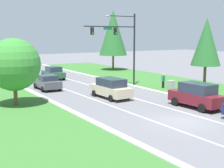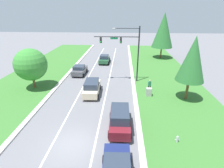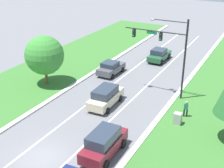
{
  "view_description": "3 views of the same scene",
  "coord_description": "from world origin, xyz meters",
  "px_view_note": "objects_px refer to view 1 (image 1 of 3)",
  "views": [
    {
      "loc": [
        -15.41,
        -15.26,
        5.95
      ],
      "look_at": [
        1.04,
        11.2,
        1.06
      ],
      "focal_mm": 50.0,
      "sensor_mm": 36.0,
      "label": 1
    },
    {
      "loc": [
        3.97,
        -11.33,
        10.41
      ],
      "look_at": [
        2.62,
        9.81,
        1.46
      ],
      "focal_mm": 28.0,
      "sensor_mm": 36.0,
      "label": 2
    },
    {
      "loc": [
        13.68,
        -14.69,
        14.8
      ],
      "look_at": [
        -0.5,
        11.86,
        1.38
      ],
      "focal_mm": 50.0,
      "sensor_mm": 36.0,
      "label": 3
    }
  ],
  "objects_px": {
    "forest_sedan": "(53,73)",
    "utility_cabinet": "(171,86)",
    "burgundy_suv": "(196,95)",
    "graphite_sedan": "(47,82)",
    "pedestrian": "(163,80)",
    "conifer_far_right_tree": "(113,33)",
    "traffic_signal_mast": "(122,39)",
    "conifer_near_right_tree": "(206,42)",
    "oak_near_left_tree": "(14,65)",
    "champagne_suv": "(111,88)"
  },
  "relations": [
    {
      "from": "traffic_signal_mast",
      "to": "forest_sedan",
      "type": "relative_size",
      "value": 1.84
    },
    {
      "from": "graphite_sedan",
      "to": "conifer_far_right_tree",
      "type": "bearing_deg",
      "value": 38.9
    },
    {
      "from": "traffic_signal_mast",
      "to": "champagne_suv",
      "type": "relative_size",
      "value": 1.73
    },
    {
      "from": "forest_sedan",
      "to": "conifer_near_right_tree",
      "type": "distance_m",
      "value": 20.32
    },
    {
      "from": "burgundy_suv",
      "to": "graphite_sedan",
      "type": "distance_m",
      "value": 16.54
    },
    {
      "from": "conifer_near_right_tree",
      "to": "oak_near_left_tree",
      "type": "relative_size",
      "value": 1.37
    },
    {
      "from": "forest_sedan",
      "to": "utility_cabinet",
      "type": "distance_m",
      "value": 17.0
    },
    {
      "from": "traffic_signal_mast",
      "to": "champagne_suv",
      "type": "bearing_deg",
      "value": -132.29
    },
    {
      "from": "pedestrian",
      "to": "forest_sedan",
      "type": "bearing_deg",
      "value": -75.79
    },
    {
      "from": "burgundy_suv",
      "to": "graphite_sedan",
      "type": "height_order",
      "value": "burgundy_suv"
    },
    {
      "from": "conifer_far_right_tree",
      "to": "forest_sedan",
      "type": "bearing_deg",
      "value": -158.48
    },
    {
      "from": "graphite_sedan",
      "to": "pedestrian",
      "type": "distance_m",
      "value": 12.88
    },
    {
      "from": "traffic_signal_mast",
      "to": "utility_cabinet",
      "type": "distance_m",
      "value": 7.74
    },
    {
      "from": "traffic_signal_mast",
      "to": "graphite_sedan",
      "type": "relative_size",
      "value": 1.99
    },
    {
      "from": "traffic_signal_mast",
      "to": "champagne_suv",
      "type": "height_order",
      "value": "traffic_signal_mast"
    },
    {
      "from": "traffic_signal_mast",
      "to": "champagne_suv",
      "type": "xyz_separation_m",
      "value": [
        -4.49,
        -4.94,
        -4.54
      ]
    },
    {
      "from": "forest_sedan",
      "to": "oak_near_left_tree",
      "type": "bearing_deg",
      "value": -121.27
    },
    {
      "from": "forest_sedan",
      "to": "conifer_near_right_tree",
      "type": "relative_size",
      "value": 0.58
    },
    {
      "from": "conifer_near_right_tree",
      "to": "conifer_far_right_tree",
      "type": "xyz_separation_m",
      "value": [
        0.78,
        20.86,
        1.15
      ]
    },
    {
      "from": "pedestrian",
      "to": "conifer_near_right_tree",
      "type": "xyz_separation_m",
      "value": [
        4.33,
        -2.11,
        4.26
      ]
    },
    {
      "from": "graphite_sedan",
      "to": "oak_near_left_tree",
      "type": "height_order",
      "value": "oak_near_left_tree"
    },
    {
      "from": "pedestrian",
      "to": "conifer_near_right_tree",
      "type": "bearing_deg",
      "value": 138.97
    },
    {
      "from": "burgundy_suv",
      "to": "utility_cabinet",
      "type": "distance_m",
      "value": 7.9
    },
    {
      "from": "conifer_far_right_tree",
      "to": "conifer_near_right_tree",
      "type": "bearing_deg",
      "value": -92.15
    },
    {
      "from": "traffic_signal_mast",
      "to": "forest_sedan",
      "type": "bearing_deg",
      "value": 113.33
    },
    {
      "from": "graphite_sedan",
      "to": "conifer_far_right_tree",
      "type": "distance_m",
      "value": 21.37
    },
    {
      "from": "champagne_suv",
      "to": "traffic_signal_mast",
      "type": "bearing_deg",
      "value": 45.52
    },
    {
      "from": "conifer_near_right_tree",
      "to": "oak_near_left_tree",
      "type": "height_order",
      "value": "conifer_near_right_tree"
    },
    {
      "from": "traffic_signal_mast",
      "to": "graphite_sedan",
      "type": "distance_m",
      "value": 9.65
    },
    {
      "from": "champagne_suv",
      "to": "pedestrian",
      "type": "distance_m",
      "value": 7.91
    },
    {
      "from": "champagne_suv",
      "to": "pedestrian",
      "type": "bearing_deg",
      "value": 8.02
    },
    {
      "from": "oak_near_left_tree",
      "to": "graphite_sedan",
      "type": "bearing_deg",
      "value": 50.56
    },
    {
      "from": "burgundy_suv",
      "to": "forest_sedan",
      "type": "distance_m",
      "value": 22.61
    },
    {
      "from": "utility_cabinet",
      "to": "pedestrian",
      "type": "height_order",
      "value": "pedestrian"
    },
    {
      "from": "forest_sedan",
      "to": "utility_cabinet",
      "type": "relative_size",
      "value": 4.02
    },
    {
      "from": "traffic_signal_mast",
      "to": "burgundy_suv",
      "type": "xyz_separation_m",
      "value": [
        -0.62,
        -12.13,
        -4.45
      ]
    },
    {
      "from": "utility_cabinet",
      "to": "conifer_far_right_tree",
      "type": "relative_size",
      "value": 0.11
    },
    {
      "from": "champagne_suv",
      "to": "conifer_near_right_tree",
      "type": "relative_size",
      "value": 0.62
    },
    {
      "from": "traffic_signal_mast",
      "to": "conifer_far_right_tree",
      "type": "bearing_deg",
      "value": 61.09
    },
    {
      "from": "forest_sedan",
      "to": "burgundy_suv",
      "type": "bearing_deg",
      "value": -79.21
    },
    {
      "from": "graphite_sedan",
      "to": "conifer_near_right_tree",
      "type": "bearing_deg",
      "value": -26.56
    },
    {
      "from": "oak_near_left_tree",
      "to": "burgundy_suv",
      "type": "bearing_deg",
      "value": -34.49
    },
    {
      "from": "graphite_sedan",
      "to": "champagne_suv",
      "type": "bearing_deg",
      "value": -63.8
    },
    {
      "from": "champagne_suv",
      "to": "graphite_sedan",
      "type": "bearing_deg",
      "value": 112.51
    },
    {
      "from": "conifer_near_right_tree",
      "to": "oak_near_left_tree",
      "type": "distance_m",
      "value": 20.9
    },
    {
      "from": "champagne_suv",
      "to": "graphite_sedan",
      "type": "distance_m",
      "value": 8.38
    },
    {
      "from": "burgundy_suv",
      "to": "conifer_far_right_tree",
      "type": "height_order",
      "value": "conifer_far_right_tree"
    },
    {
      "from": "utility_cabinet",
      "to": "conifer_far_right_tree",
      "type": "height_order",
      "value": "conifer_far_right_tree"
    },
    {
      "from": "graphite_sedan",
      "to": "conifer_near_right_tree",
      "type": "xyz_separation_m",
      "value": [
        15.61,
        -8.32,
        4.38
      ]
    },
    {
      "from": "burgundy_suv",
      "to": "conifer_far_right_tree",
      "type": "xyz_separation_m",
      "value": [
        9.02,
        27.34,
        5.29
      ]
    }
  ]
}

